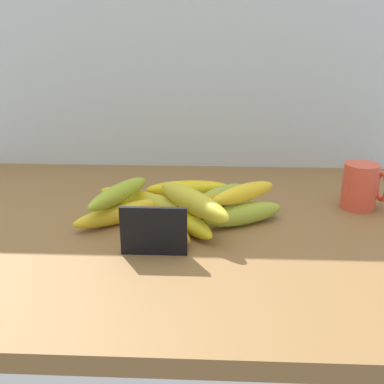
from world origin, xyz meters
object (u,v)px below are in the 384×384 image
at_px(banana_1, 165,207).
at_px(banana_2, 123,214).
at_px(banana_4, 139,199).
at_px(coffee_mug, 361,186).
at_px(chalkboard_sign, 154,233).
at_px(banana_7, 166,222).
at_px(banana_8, 186,221).
at_px(banana_5, 218,197).
at_px(banana_0, 197,208).
at_px(banana_10, 193,201).
at_px(banana_3, 243,213).
at_px(banana_12, 244,193).
at_px(banana_9, 194,198).
at_px(banana_11, 119,193).
at_px(banana_6, 189,189).

relative_size(banana_1, banana_2, 0.84).
bearing_deg(banana_4, coffee_mug, 2.28).
xyz_separation_m(coffee_mug, banana_2, (-0.48, -0.10, -0.03)).
bearing_deg(chalkboard_sign, banana_7, 83.50).
relative_size(coffee_mug, banana_7, 0.50).
height_order(banana_4, banana_8, same).
bearing_deg(banana_7, banana_5, 53.33).
relative_size(banana_0, banana_10, 1.00).
distance_m(banana_5, banana_8, 0.14).
xyz_separation_m(coffee_mug, banana_7, (-0.39, -0.13, -0.03)).
relative_size(banana_1, banana_8, 1.06).
xyz_separation_m(banana_3, banana_7, (-0.14, -0.04, -0.00)).
height_order(banana_4, banana_12, banana_12).
relative_size(coffee_mug, banana_8, 0.60).
distance_m(banana_9, banana_11, 0.17).
height_order(banana_0, banana_7, banana_0).
xyz_separation_m(coffee_mug, banana_12, (-0.25, -0.08, 0.01)).
xyz_separation_m(banana_7, banana_12, (0.15, 0.05, 0.04)).
bearing_deg(banana_3, banana_12, 85.08).
distance_m(banana_5, banana_10, 0.14).
bearing_deg(banana_4, banana_6, 31.50).
distance_m(banana_3, banana_7, 0.15).
height_order(banana_2, banana_8, same).
xyz_separation_m(banana_3, banana_9, (-0.10, 0.09, -0.00)).
relative_size(banana_5, banana_7, 0.92).
relative_size(banana_2, banana_11, 1.12).
xyz_separation_m(banana_4, banana_9, (0.12, 0.01, -0.00)).
height_order(chalkboard_sign, banana_5, chalkboard_sign).
height_order(banana_0, banana_12, banana_12).
bearing_deg(banana_2, banana_3, 1.89).
distance_m(banana_1, banana_5, 0.12).
height_order(banana_7, banana_8, banana_8).
xyz_separation_m(coffee_mug, banana_10, (-0.34, -0.13, 0.01)).
distance_m(banana_6, banana_9, 0.05).
bearing_deg(coffee_mug, banana_11, -170.14).
bearing_deg(chalkboard_sign, coffee_mug, 29.12).
height_order(coffee_mug, banana_3, coffee_mug).
height_order(banana_9, banana_10, banana_10).
xyz_separation_m(banana_10, banana_12, (0.10, 0.05, 0.00)).
distance_m(banana_0, banana_11, 0.16).
distance_m(banana_4, banana_9, 0.12).
height_order(banana_10, banana_12, banana_10).
xyz_separation_m(banana_9, banana_10, (0.00, -0.12, 0.04)).
relative_size(coffee_mug, banana_6, 0.51).
xyz_separation_m(banana_7, banana_11, (-0.09, 0.05, 0.04)).
bearing_deg(banana_10, banana_6, 95.36).
bearing_deg(banana_11, banana_7, -26.78).
bearing_deg(banana_12, banana_9, 142.49).
bearing_deg(banana_5, coffee_mug, 0.36).
distance_m(banana_2, banana_6, 0.19).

